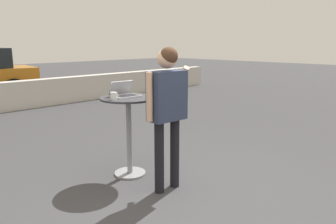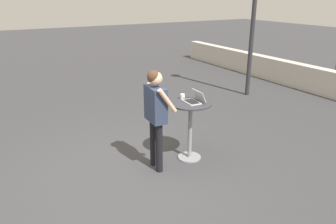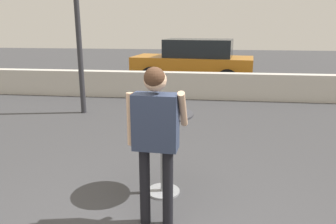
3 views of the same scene
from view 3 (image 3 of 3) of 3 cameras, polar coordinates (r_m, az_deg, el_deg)
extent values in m
cube|color=beige|center=(9.34, 4.04, 4.64)|extent=(16.15, 0.35, 0.74)
cylinder|color=gray|center=(4.25, -0.81, -13.62)|extent=(0.41, 0.41, 0.03)
cylinder|color=gray|center=(4.03, -0.83, -7.30)|extent=(0.07, 0.07, 0.99)
cylinder|color=#333338|center=(3.87, -0.86, -0.34)|extent=(0.72, 0.72, 0.02)
cube|color=silver|center=(3.88, -0.83, 0.03)|extent=(0.34, 0.22, 0.02)
cube|color=black|center=(3.88, -0.83, 0.17)|extent=(0.30, 0.18, 0.00)
cube|color=silver|center=(3.99, -0.43, 1.89)|extent=(0.34, 0.11, 0.18)
cube|color=white|center=(3.99, -0.44, 1.91)|extent=(0.31, 0.09, 0.16)
cylinder|color=white|center=(3.88, -4.34, 0.54)|extent=(0.08, 0.08, 0.09)
torus|color=white|center=(3.87, -3.59, 0.54)|extent=(0.04, 0.01, 0.04)
cylinder|color=black|center=(3.49, -4.05, -12.76)|extent=(0.11, 0.11, 0.85)
cylinder|color=black|center=(3.44, -0.04, -13.15)|extent=(0.11, 0.11, 0.85)
cube|color=#2D3851|center=(3.20, -2.18, -1.74)|extent=(0.45, 0.25, 0.56)
sphere|color=#DBAD89|center=(3.10, -2.25, 5.58)|extent=(0.22, 0.22, 0.22)
sphere|color=#472D1E|center=(3.07, -2.37, 6.00)|extent=(0.20, 0.20, 0.20)
cylinder|color=#DBAD89|center=(3.26, -6.57, -1.25)|extent=(0.07, 0.07, 0.53)
cylinder|color=#DBAD89|center=(3.19, 2.60, 0.49)|extent=(0.09, 0.32, 0.41)
cube|color=#B76B19|center=(11.47, 4.28, 7.95)|extent=(4.22, 2.09, 0.66)
cube|color=black|center=(11.38, 5.36, 11.04)|extent=(2.39, 1.68, 0.59)
cylinder|color=black|center=(11.06, -2.91, 6.16)|extent=(0.70, 0.30, 0.68)
cylinder|color=black|center=(12.52, -0.86, 7.22)|extent=(0.70, 0.30, 0.68)
cylinder|color=black|center=(10.61, 10.26, 5.56)|extent=(0.70, 0.30, 0.68)
cylinder|color=black|center=(12.12, 10.78, 6.70)|extent=(0.70, 0.30, 0.68)
cylinder|color=#2D2D33|center=(7.84, -15.37, 13.71)|extent=(0.12, 0.12, 3.87)
camera|label=1|loc=(3.15, -73.23, -1.93)|focal=35.00mm
camera|label=2|loc=(3.96, 88.42, 11.19)|focal=35.00mm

